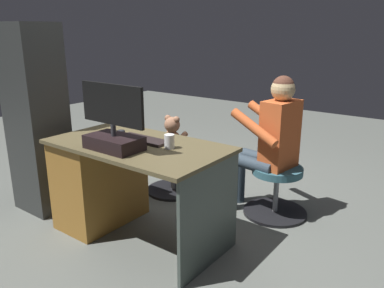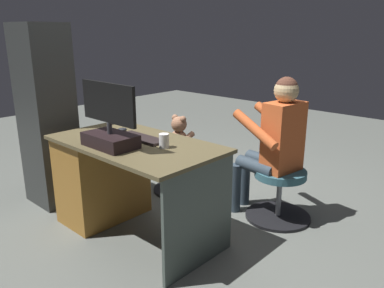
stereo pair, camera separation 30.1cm
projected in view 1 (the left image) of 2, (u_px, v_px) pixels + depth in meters
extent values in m
plane|color=#5B605A|center=(177.00, 215.00, 3.30)|extent=(10.00, 10.00, 0.00)
cube|color=brown|center=(137.00, 145.00, 2.75)|extent=(1.31, 0.73, 0.03)
cube|color=#9C6829|center=(100.00, 180.00, 3.11)|extent=(0.42, 0.67, 0.72)
cube|color=#424E48|center=(210.00, 217.00, 2.50)|extent=(0.02, 0.66, 0.72)
cube|color=black|center=(114.00, 142.00, 2.61)|extent=(0.39, 0.23, 0.09)
cylinder|color=#333338|center=(113.00, 130.00, 2.59)|extent=(0.04, 0.04, 0.08)
cube|color=black|center=(112.00, 104.00, 2.53)|extent=(0.56, 0.02, 0.27)
cube|color=#19598C|center=(113.00, 104.00, 2.55)|extent=(0.51, 0.00, 0.24)
cube|color=black|center=(143.00, 139.00, 2.81)|extent=(0.42, 0.14, 0.02)
ellipsoid|color=#25272B|center=(120.00, 132.00, 2.99)|extent=(0.06, 0.10, 0.04)
cylinder|color=white|center=(169.00, 141.00, 2.62)|extent=(0.07, 0.07, 0.10)
cube|color=black|center=(115.00, 137.00, 2.89)|extent=(0.06, 0.15, 0.02)
cylinder|color=black|center=(173.00, 190.00, 3.78)|extent=(0.51, 0.51, 0.03)
cylinder|color=gray|center=(173.00, 172.00, 3.73)|extent=(0.04, 0.04, 0.34)
cylinder|color=#3C473D|center=(173.00, 153.00, 3.67)|extent=(0.42, 0.42, 0.06)
ellipsoid|color=#9C6A4E|center=(172.00, 140.00, 3.64)|extent=(0.18, 0.15, 0.19)
sphere|color=#9C6A4E|center=(172.00, 125.00, 3.59)|extent=(0.15, 0.15, 0.15)
sphere|color=beige|center=(176.00, 125.00, 3.64)|extent=(0.06, 0.06, 0.06)
sphere|color=#9C6A4E|center=(176.00, 120.00, 3.55)|extent=(0.06, 0.06, 0.06)
sphere|color=#9C6A4E|center=(168.00, 118.00, 3.61)|extent=(0.06, 0.06, 0.06)
cylinder|color=#9C6A4E|center=(182.00, 137.00, 3.60)|extent=(0.05, 0.14, 0.09)
cylinder|color=#9C6A4E|center=(167.00, 134.00, 3.70)|extent=(0.05, 0.14, 0.09)
cylinder|color=#9C6A4E|center=(183.00, 145.00, 3.70)|extent=(0.06, 0.11, 0.06)
cylinder|color=#9C6A4E|center=(175.00, 143.00, 3.76)|extent=(0.06, 0.11, 0.06)
cylinder|color=black|center=(275.00, 212.00, 3.32)|extent=(0.54, 0.54, 0.03)
cylinder|color=gray|center=(276.00, 192.00, 3.27)|extent=(0.04, 0.04, 0.34)
cylinder|color=#325E6B|center=(277.00, 170.00, 3.21)|extent=(0.42, 0.42, 0.06)
cube|color=#C85729|center=(280.00, 135.00, 3.12)|extent=(0.25, 0.35, 0.56)
sphere|color=tan|center=(283.00, 89.00, 3.01)|extent=(0.19, 0.19, 0.19)
sphere|color=#543124|center=(283.00, 87.00, 3.01)|extent=(0.18, 0.18, 0.18)
cylinder|color=#C85729|center=(254.00, 128.00, 3.00)|extent=(0.44, 0.14, 0.26)
cylinder|color=#C85729|center=(269.00, 118.00, 3.33)|extent=(0.44, 0.14, 0.26)
cylinder|color=#303E49|center=(253.00, 164.00, 3.20)|extent=(0.38, 0.16, 0.11)
cylinder|color=#303E49|center=(232.00, 186.00, 3.35)|extent=(0.10, 0.10, 0.43)
cylinder|color=#303E49|center=(260.00, 158.00, 3.35)|extent=(0.38, 0.16, 0.11)
cylinder|color=#303E49|center=(240.00, 180.00, 3.50)|extent=(0.10, 0.10, 0.43)
cube|color=#2C2E2D|center=(37.00, 120.00, 3.24)|extent=(0.44, 0.36, 1.58)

